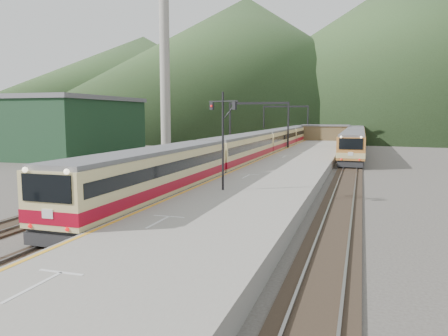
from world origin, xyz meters
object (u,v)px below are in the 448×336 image
(second_train, at_px, (355,137))
(main_train, at_px, (262,145))
(worker, at_px, (61,203))
(signal_mast, at_px, (223,130))

(second_train, bearing_deg, main_train, -115.36)
(worker, bearing_deg, main_train, -87.36)
(main_train, bearing_deg, signal_mast, -82.32)
(main_train, height_order, signal_mast, signal_mast)
(main_train, height_order, second_train, second_train)
(second_train, relative_size, signal_mast, 9.85)
(signal_mast, height_order, worker, signal_mast)
(main_train, xyz_separation_m, second_train, (11.50, 24.27, 0.03))
(signal_mast, bearing_deg, worker, -143.37)
(second_train, xyz_separation_m, signal_mast, (-7.52, -53.75, 2.82))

